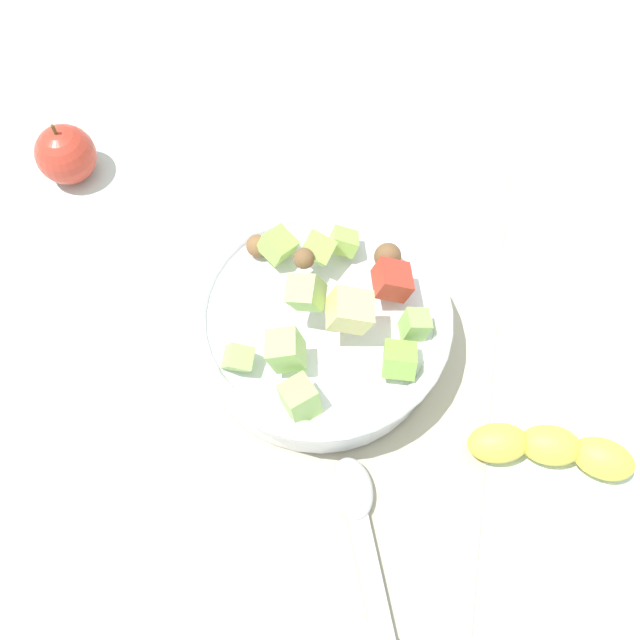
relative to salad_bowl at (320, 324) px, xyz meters
The scene contains 6 objects.
ground_plane 0.05m from the salad_bowl, 56.89° to the left, with size 2.40×2.40×0.00m, color silver.
placemat 0.05m from the salad_bowl, 56.89° to the left, with size 0.51×0.36×0.01m, color #BCB299.
salad_bowl is the anchor object (origin of this frame).
serving_spoon 0.19m from the salad_bowl, 158.56° to the right, with size 0.21×0.10×0.01m.
whole_apple 0.35m from the salad_bowl, 62.83° to the left, with size 0.07×0.07×0.08m.
banana_whole 0.23m from the salad_bowl, 107.74° to the right, with size 0.05×0.15×0.04m.
Camera 1 is at (-0.31, -0.07, 0.63)m, focal length 39.98 mm.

